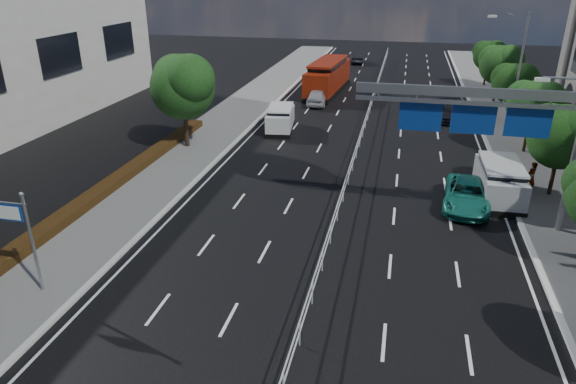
% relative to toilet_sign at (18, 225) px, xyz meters
% --- Properties ---
extents(ground, '(160.00, 160.00, 0.00)m').
position_rel_toilet_sign_xyz_m(ground, '(10.95, 0.00, -2.94)').
color(ground, black).
rests_on(ground, ground).
extents(sidewalk_near, '(5.00, 140.00, 0.14)m').
position_rel_toilet_sign_xyz_m(sidewalk_near, '(-0.55, 0.00, -2.87)').
color(sidewalk_near, slate).
rests_on(sidewalk_near, ground).
extents(kerb_near, '(0.25, 140.00, 0.15)m').
position_rel_toilet_sign_xyz_m(kerb_near, '(1.95, 0.00, -2.87)').
color(kerb_near, silver).
rests_on(kerb_near, ground).
extents(median_fence, '(0.05, 85.00, 1.02)m').
position_rel_toilet_sign_xyz_m(median_fence, '(10.95, 22.50, -2.42)').
color(median_fence, silver).
rests_on(median_fence, ground).
extents(hedge_near, '(1.00, 36.00, 0.44)m').
position_rel_toilet_sign_xyz_m(hedge_near, '(-2.35, 5.00, -2.58)').
color(hedge_near, black).
rests_on(hedge_near, sidewalk_near).
extents(toilet_sign, '(1.62, 0.18, 4.34)m').
position_rel_toilet_sign_xyz_m(toilet_sign, '(0.00, 0.00, 0.00)').
color(toilet_sign, gray).
rests_on(toilet_sign, ground).
extents(overhead_gantry, '(10.24, 0.38, 7.45)m').
position_rel_toilet_sign_xyz_m(overhead_gantry, '(17.69, 10.05, 2.66)').
color(overhead_gantry, gray).
rests_on(overhead_gantry, ground).
extents(streetlight_far, '(2.78, 2.40, 9.00)m').
position_rel_toilet_sign_xyz_m(streetlight_far, '(21.46, 26.00, 2.27)').
color(streetlight_far, gray).
rests_on(streetlight_far, ground).
extents(near_tree_back, '(4.84, 4.51, 6.69)m').
position_rel_toilet_sign_xyz_m(near_tree_back, '(-0.99, 17.97, 1.67)').
color(near_tree_back, black).
rests_on(near_tree_back, ground).
extents(far_tree_d, '(3.85, 3.59, 5.34)m').
position_rel_toilet_sign_xyz_m(far_tree_d, '(22.20, 14.48, 0.74)').
color(far_tree_d, black).
rests_on(far_tree_d, ground).
extents(far_tree_e, '(3.63, 3.38, 5.13)m').
position_rel_toilet_sign_xyz_m(far_tree_e, '(22.20, 21.98, 0.61)').
color(far_tree_e, black).
rests_on(far_tree_e, ground).
extents(far_tree_f, '(3.52, 3.28, 5.02)m').
position_rel_toilet_sign_xyz_m(far_tree_f, '(22.20, 29.48, 0.55)').
color(far_tree_f, black).
rests_on(far_tree_f, ground).
extents(far_tree_g, '(3.96, 3.69, 5.45)m').
position_rel_toilet_sign_xyz_m(far_tree_g, '(22.20, 36.98, 0.81)').
color(far_tree_g, black).
rests_on(far_tree_g, ground).
extents(far_tree_h, '(3.41, 3.18, 4.91)m').
position_rel_toilet_sign_xyz_m(far_tree_h, '(22.20, 44.48, 0.48)').
color(far_tree_h, black).
rests_on(far_tree_h, ground).
extents(white_minivan, '(2.46, 4.64, 1.92)m').
position_rel_toilet_sign_xyz_m(white_minivan, '(4.45, 23.57, -2.00)').
color(white_minivan, black).
rests_on(white_minivan, ground).
extents(red_bus, '(3.42, 11.01, 3.24)m').
position_rel_toilet_sign_xyz_m(red_bus, '(6.01, 37.91, -1.26)').
color(red_bus, black).
rests_on(red_bus, ground).
extents(near_car_silver, '(1.92, 4.33, 1.45)m').
position_rel_toilet_sign_xyz_m(near_car_silver, '(5.86, 32.47, -2.22)').
color(near_car_silver, '#A6A8AE').
rests_on(near_car_silver, ground).
extents(near_car_dark, '(1.94, 4.45, 1.42)m').
position_rel_toilet_sign_xyz_m(near_car_dark, '(7.22, 56.43, -2.23)').
color(near_car_dark, black).
rests_on(near_car_dark, ground).
extents(silver_minivan, '(2.24, 5.12, 2.11)m').
position_rel_toilet_sign_xyz_m(silver_minivan, '(19.25, 13.51, -1.91)').
color(silver_minivan, black).
rests_on(silver_minivan, ground).
extents(parked_car_teal, '(2.83, 5.25, 1.40)m').
position_rel_toilet_sign_xyz_m(parked_car_teal, '(17.45, 12.00, -2.24)').
color(parked_car_teal, '#186F62').
rests_on(parked_car_teal, ground).
extents(parked_car_dark, '(2.10, 4.71, 1.34)m').
position_rel_toilet_sign_xyz_m(parked_car_dark, '(17.45, 29.83, -2.27)').
color(parked_car_dark, black).
rests_on(parked_car_dark, ground).
extents(pedestrian_a, '(0.78, 0.77, 1.82)m').
position_rel_toilet_sign_xyz_m(pedestrian_a, '(21.05, 14.43, -1.89)').
color(pedestrian_a, gray).
rests_on(pedestrian_a, sidewalk_far).
extents(pedestrian_b, '(1.02, 0.92, 1.71)m').
position_rel_toilet_sign_xyz_m(pedestrian_b, '(24.35, 26.48, -1.95)').
color(pedestrian_b, gray).
rests_on(pedestrian_b, sidewalk_far).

